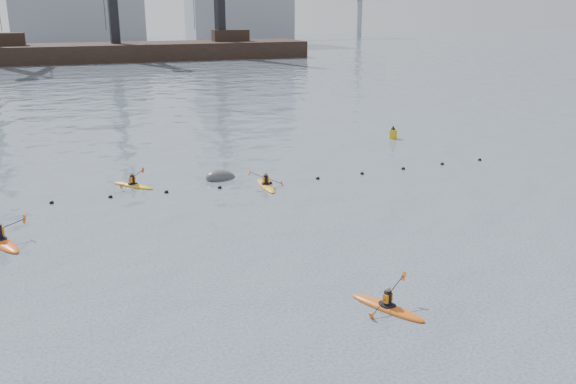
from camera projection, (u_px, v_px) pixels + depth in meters
name	position (u px, v px, depth m)	size (l,w,h in m)	color
float_line	(244.00, 185.00, 35.32)	(33.24, 0.73, 0.24)	black
barge_pier	(115.00, 50.00, 113.38)	(72.00, 19.30, 29.50)	black
skyline	(109.00, 8.00, 148.17)	(141.00, 28.00, 22.00)	gray
kayaker_0	(387.00, 307.00, 20.94)	(1.89, 2.90, 1.17)	#CB5313
kayaker_2	(0.00, 241.00, 26.74)	(2.29, 3.63, 1.18)	#EA5916
kayaker_3	(266.00, 185.00, 35.02)	(2.08, 3.01, 1.17)	orange
kayaker_5	(133.00, 185.00, 35.08)	(2.38, 2.58, 1.01)	gold
mooring_buoy	(221.00, 178.00, 36.73)	(2.05, 1.21, 1.02)	#373A3B
nav_buoy	(393.00, 134.00, 47.56)	(0.64, 0.64, 1.17)	gold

